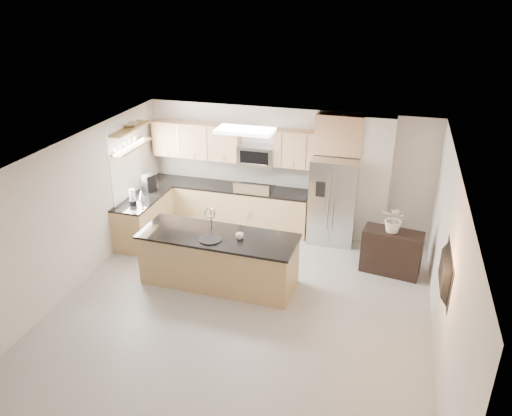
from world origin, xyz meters
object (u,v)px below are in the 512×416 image
(blender, at_px, (132,198))
(flower_vase, at_px, (396,213))
(platter, at_px, (210,239))
(television, at_px, (441,272))
(coffee_maker, at_px, (149,183))
(kettle, at_px, (142,195))
(credenza, at_px, (391,252))
(range, at_px, (255,208))
(microwave, at_px, (257,155))
(refrigerator, at_px, (333,200))
(bowl, at_px, (130,124))
(cup, at_px, (240,236))
(island, at_px, (219,259))

(blender, bearing_deg, flower_vase, 4.43)
(platter, distance_m, television, 3.69)
(coffee_maker, bearing_deg, kettle, -81.48)
(kettle, relative_size, coffee_maker, 0.65)
(credenza, relative_size, flower_vase, 1.39)
(range, height_order, kettle, kettle)
(television, bearing_deg, range, 48.36)
(credenza, bearing_deg, range, 168.87)
(range, distance_m, coffee_maker, 2.29)
(blender, bearing_deg, microwave, 36.83)
(credenza, xyz_separation_m, kettle, (-4.91, -0.12, 0.60))
(refrigerator, height_order, flower_vase, refrigerator)
(credenza, relative_size, blender, 3.17)
(bowl, xyz_separation_m, television, (5.76, -2.21, -1.03))
(credenza, height_order, kettle, kettle)
(cup, distance_m, television, 3.27)
(bowl, distance_m, television, 6.26)
(coffee_maker, bearing_deg, blender, -88.45)
(island, height_order, kettle, island)
(blender, bearing_deg, refrigerator, 20.33)
(refrigerator, xyz_separation_m, blender, (-3.73, -1.38, 0.17))
(blender, bearing_deg, platter, -26.51)
(flower_vase, distance_m, television, 2.17)
(bowl, bearing_deg, refrigerator, 12.45)
(refrigerator, bearing_deg, blender, -159.67)
(television, bearing_deg, island, 75.71)
(kettle, distance_m, bowl, 1.40)
(refrigerator, distance_m, flower_vase, 1.60)
(credenza, bearing_deg, refrigerator, 149.71)
(kettle, bearing_deg, coffee_maker, 98.52)
(credenza, distance_m, kettle, 4.95)
(refrigerator, distance_m, cup, 2.54)
(refrigerator, relative_size, blender, 5.39)
(blender, bearing_deg, kettle, 79.55)
(microwave, bearing_deg, coffee_maker, -158.73)
(range, bearing_deg, flower_vase, -20.05)
(range, height_order, flower_vase, flower_vase)
(range, relative_size, credenza, 1.09)
(refrigerator, bearing_deg, island, -127.69)
(cup, bearing_deg, range, 99.61)
(blender, xyz_separation_m, television, (5.58, -1.69, 0.29))
(television, bearing_deg, blender, 73.16)
(refrigerator, xyz_separation_m, kettle, (-3.68, -1.11, 0.13))
(range, height_order, platter, range)
(microwave, bearing_deg, platter, -91.98)
(refrigerator, distance_m, platter, 2.95)
(microwave, xyz_separation_m, credenza, (2.88, -1.16, -1.21))
(range, xyz_separation_m, flower_vase, (2.87, -1.05, 0.74))
(refrigerator, bearing_deg, flower_vase, -39.59)
(island, bearing_deg, platter, -106.77)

